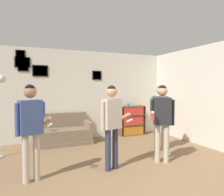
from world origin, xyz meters
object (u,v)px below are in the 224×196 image
bookshelf (132,121)px  person_player_foreground_center (112,118)px  person_watcher_holding_cup (162,115)px  drinking_cup (128,105)px  person_spectator_near_bookshelf (160,111)px  person_player_foreground_left (31,123)px  couch (62,133)px

bookshelf → person_player_foreground_center: size_ratio=0.60×
bookshelf → person_watcher_holding_cup: bearing=-105.0°
drinking_cup → person_spectator_near_bookshelf: bearing=-92.5°
person_player_foreground_center → person_watcher_holding_cup: size_ratio=0.99×
person_watcher_holding_cup → drinking_cup: size_ratio=17.52×
person_watcher_holding_cup → person_spectator_near_bookshelf: 0.88m
person_player_foreground_left → person_spectator_near_bookshelf: 3.11m
couch → person_player_foreground_left: bearing=-111.8°
person_watcher_holding_cup → couch: bearing=124.4°
person_player_foreground_center → person_spectator_near_bookshelf: (1.60, 0.69, 0.01)m
bookshelf → drinking_cup: 0.55m
bookshelf → person_spectator_near_bookshelf: bearing=-96.8°
person_player_foreground_left → drinking_cup: (3.12, 2.52, 0.01)m
person_player_foreground_center → couch: bearing=102.4°
person_player_foreground_center → person_watcher_holding_cup: bearing=-2.4°
person_player_foreground_center → person_spectator_near_bookshelf: bearing=23.3°
person_spectator_near_bookshelf → couch: bearing=141.8°
person_spectator_near_bookshelf → person_player_foreground_center: bearing=-156.7°
person_spectator_near_bookshelf → drinking_cup: bearing=87.5°
person_player_foreground_left → person_spectator_near_bookshelf: size_ratio=1.00×
person_watcher_holding_cup → person_player_foreground_left: bearing=178.1°
person_player_foreground_left → drinking_cup: bearing=38.8°
bookshelf → drinking_cup: drinking_cup is taller
couch → person_player_foreground_left: person_player_foreground_left is taller
person_watcher_holding_cup → drinking_cup: 2.66m
person_player_foreground_left → couch: bearing=68.2°
couch → drinking_cup: size_ratio=17.34×
couch → person_player_foreground_left: (-0.93, -2.31, 0.71)m
person_player_foreground_center → person_watcher_holding_cup: person_watcher_holding_cup is taller
person_player_foreground_left → drinking_cup: 4.01m
couch → person_spectator_near_bookshelf: person_spectator_near_bookshelf is taller
person_player_foreground_center → person_spectator_near_bookshelf: person_spectator_near_bookshelf is taller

